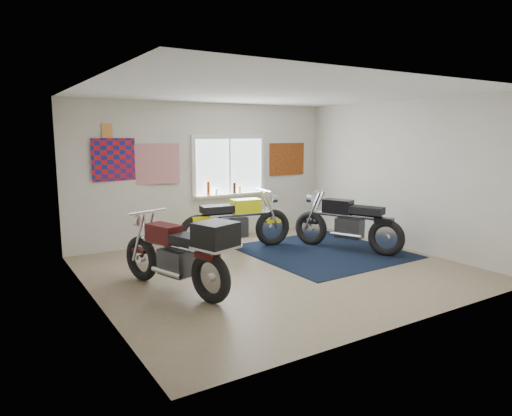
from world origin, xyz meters
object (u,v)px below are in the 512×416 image
navy_rug (323,251)px  maroon_tourer (181,253)px  yellow_triumph (236,224)px  black_chrome_bike (347,225)px

navy_rug → maroon_tourer: maroon_tourer is taller
yellow_triumph → black_chrome_bike: size_ratio=1.09×
navy_rug → maroon_tourer: size_ratio=1.27×
yellow_triumph → maroon_tourer: (-1.76, -1.67, 0.07)m
maroon_tourer → yellow_triumph: bearing=-64.9°
navy_rug → black_chrome_bike: size_ratio=1.31×
maroon_tourer → navy_rug: bearing=-95.5°
navy_rug → black_chrome_bike: black_chrome_bike is taller
yellow_triumph → maroon_tourer: 2.43m
black_chrome_bike → maroon_tourer: bearing=74.9°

